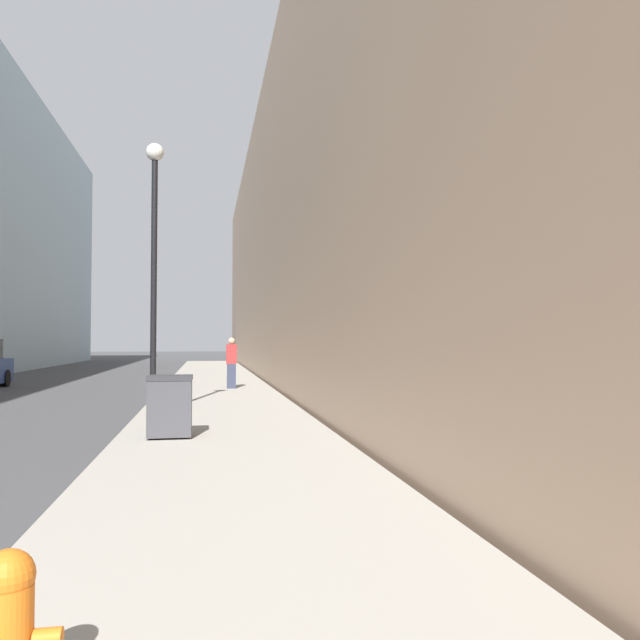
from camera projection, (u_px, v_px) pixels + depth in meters
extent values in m
cube|color=#9E998E|center=(218.00, 393.00, 20.13)|extent=(3.73, 60.00, 0.12)
cube|color=#9E7F66|center=(385.00, 241.00, 29.63)|extent=(12.00, 60.00, 13.01)
sphere|color=orange|center=(7.00, 576.00, 2.74)|extent=(0.23, 0.23, 0.23)
cylinder|color=orange|center=(8.00, 560.00, 2.75)|extent=(0.06, 0.06, 0.05)
cylinder|color=orange|center=(48.00, 638.00, 2.77)|extent=(0.12, 0.09, 0.09)
cube|color=#3D3D42|center=(170.00, 408.00, 10.41)|extent=(0.72, 0.57, 0.92)
cube|color=#2D2D31|center=(170.00, 378.00, 10.43)|extent=(0.74, 0.58, 0.08)
cylinder|color=black|center=(152.00, 431.00, 10.58)|extent=(0.05, 0.16, 0.16)
cylinder|color=black|center=(189.00, 430.00, 10.69)|extent=(0.05, 0.16, 0.16)
cylinder|color=black|center=(153.00, 409.00, 13.62)|extent=(0.25, 0.25, 0.25)
cylinder|color=black|center=(154.00, 286.00, 13.71)|extent=(0.13, 0.13, 5.64)
sphere|color=silver|center=(155.00, 152.00, 13.81)|extent=(0.39, 0.39, 0.39)
cylinder|color=black|center=(5.00, 378.00, 23.56)|extent=(0.24, 0.64, 0.64)
cube|color=#2D3347|center=(231.00, 376.00, 21.09)|extent=(0.30, 0.21, 0.84)
cube|color=maroon|center=(232.00, 354.00, 21.12)|extent=(0.35, 0.21, 0.66)
sphere|color=tan|center=(232.00, 341.00, 21.13)|extent=(0.23, 0.23, 0.23)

